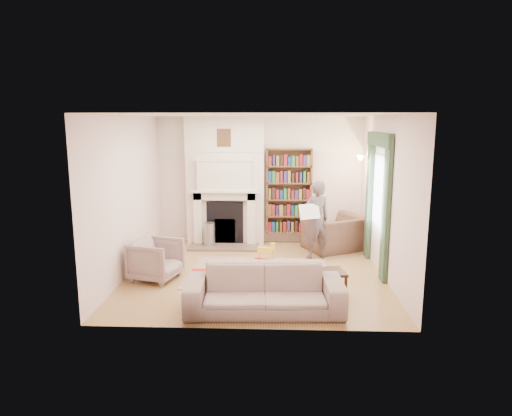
{
  "coord_description": "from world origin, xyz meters",
  "views": [
    {
      "loc": [
        0.34,
        -7.85,
        2.7
      ],
      "look_at": [
        0.0,
        0.25,
        1.15
      ],
      "focal_mm": 32.0,
      "sensor_mm": 36.0,
      "label": 1
    }
  ],
  "objects_px": {
    "armchair_left": "(156,260)",
    "man_reading": "(316,220)",
    "armchair_reading": "(334,233)",
    "rocking_horse": "(265,252)",
    "sofa": "(264,289)",
    "paraffin_heater": "(210,235)",
    "coffee_table": "(321,285)",
    "bookcase": "(289,191)"
  },
  "relations": [
    {
      "from": "man_reading",
      "to": "paraffin_heater",
      "type": "xyz_separation_m",
      "value": [
        -2.22,
        0.66,
        -0.51
      ]
    },
    {
      "from": "sofa",
      "to": "rocking_horse",
      "type": "distance_m",
      "value": 2.33
    },
    {
      "from": "rocking_horse",
      "to": "paraffin_heater",
      "type": "bearing_deg",
      "value": 156.15
    },
    {
      "from": "bookcase",
      "to": "coffee_table",
      "type": "bearing_deg",
      "value": -82.89
    },
    {
      "from": "rocking_horse",
      "to": "coffee_table",
      "type": "bearing_deg",
      "value": -49.25
    },
    {
      "from": "bookcase",
      "to": "armchair_reading",
      "type": "xyz_separation_m",
      "value": [
        0.96,
        -0.54,
        -0.81
      ]
    },
    {
      "from": "armchair_left",
      "to": "man_reading",
      "type": "xyz_separation_m",
      "value": [
        2.86,
        1.36,
        0.43
      ]
    },
    {
      "from": "sofa",
      "to": "bookcase",
      "type": "bearing_deg",
      "value": 80.69
    },
    {
      "from": "armchair_left",
      "to": "coffee_table",
      "type": "height_order",
      "value": "armchair_left"
    },
    {
      "from": "bookcase",
      "to": "paraffin_heater",
      "type": "distance_m",
      "value": 1.99
    },
    {
      "from": "coffee_table",
      "to": "rocking_horse",
      "type": "relative_size",
      "value": 1.56
    },
    {
      "from": "coffee_table",
      "to": "rocking_horse",
      "type": "distance_m",
      "value": 2.05
    },
    {
      "from": "sofa",
      "to": "armchair_left",
      "type": "bearing_deg",
      "value": 143.56
    },
    {
      "from": "coffee_table",
      "to": "paraffin_heater",
      "type": "distance_m",
      "value": 3.54
    },
    {
      "from": "armchair_reading",
      "to": "sofa",
      "type": "height_order",
      "value": "armchair_reading"
    },
    {
      "from": "armchair_reading",
      "to": "rocking_horse",
      "type": "relative_size",
      "value": 2.51
    },
    {
      "from": "bookcase",
      "to": "sofa",
      "type": "bearing_deg",
      "value": -96.81
    },
    {
      "from": "armchair_left",
      "to": "paraffin_heater",
      "type": "bearing_deg",
      "value": -1.3
    },
    {
      "from": "armchair_left",
      "to": "paraffin_heater",
      "type": "xyz_separation_m",
      "value": [
        0.64,
        2.02,
        -0.07
      ]
    },
    {
      "from": "rocking_horse",
      "to": "bookcase",
      "type": "bearing_deg",
      "value": 86.25
    },
    {
      "from": "sofa",
      "to": "paraffin_heater",
      "type": "height_order",
      "value": "sofa"
    },
    {
      "from": "sofa",
      "to": "man_reading",
      "type": "relative_size",
      "value": 1.44
    },
    {
      "from": "bookcase",
      "to": "man_reading",
      "type": "bearing_deg",
      "value": -65.94
    },
    {
      "from": "bookcase",
      "to": "paraffin_heater",
      "type": "bearing_deg",
      "value": -164.45
    },
    {
      "from": "armchair_reading",
      "to": "rocking_horse",
      "type": "xyz_separation_m",
      "value": [
        -1.45,
        -0.91,
        -0.17
      ]
    },
    {
      "from": "coffee_table",
      "to": "armchair_left",
      "type": "bearing_deg",
      "value": 152.83
    },
    {
      "from": "paraffin_heater",
      "to": "sofa",
      "type": "bearing_deg",
      "value": -69.11
    },
    {
      "from": "bookcase",
      "to": "armchair_left",
      "type": "distance_m",
      "value": 3.53
    },
    {
      "from": "armchair_left",
      "to": "sofa",
      "type": "xyz_separation_m",
      "value": [
        1.9,
        -1.28,
        -0.02
      ]
    },
    {
      "from": "sofa",
      "to": "paraffin_heater",
      "type": "xyz_separation_m",
      "value": [
        -1.26,
        3.3,
        -0.05
      ]
    },
    {
      "from": "man_reading",
      "to": "sofa",
      "type": "bearing_deg",
      "value": 45.74
    },
    {
      "from": "armchair_left",
      "to": "sofa",
      "type": "height_order",
      "value": "armchair_left"
    },
    {
      "from": "sofa",
      "to": "rocking_horse",
      "type": "height_order",
      "value": "sofa"
    },
    {
      "from": "sofa",
      "to": "coffee_table",
      "type": "bearing_deg",
      "value": 26.54
    },
    {
      "from": "armchair_reading",
      "to": "paraffin_heater",
      "type": "distance_m",
      "value": 2.68
    },
    {
      "from": "sofa",
      "to": "paraffin_heater",
      "type": "distance_m",
      "value": 3.54
    },
    {
      "from": "sofa",
      "to": "man_reading",
      "type": "bearing_deg",
      "value": 67.49
    },
    {
      "from": "bookcase",
      "to": "armchair_left",
      "type": "bearing_deg",
      "value": -133.25
    },
    {
      "from": "armchair_left",
      "to": "coffee_table",
      "type": "xyz_separation_m",
      "value": [
        2.76,
        -0.8,
        -0.12
      ]
    },
    {
      "from": "bookcase",
      "to": "coffee_table",
      "type": "height_order",
      "value": "bookcase"
    },
    {
      "from": "paraffin_heater",
      "to": "armchair_reading",
      "type": "bearing_deg",
      "value": -1.39
    },
    {
      "from": "paraffin_heater",
      "to": "armchair_left",
      "type": "bearing_deg",
      "value": -107.54
    }
  ]
}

